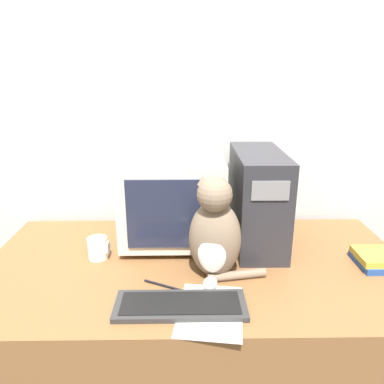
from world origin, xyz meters
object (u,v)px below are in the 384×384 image
object	(u,v)px
crt_monitor	(173,199)
pen	(162,285)
computer_tower	(257,199)
keyboard	(181,305)
mug	(98,248)
cat	(215,234)
book_stack	(375,259)

from	to	relation	value
crt_monitor	pen	distance (m)	0.44
computer_tower	keyboard	distance (m)	0.63
computer_tower	pen	world-z (taller)	computer_tower
mug	keyboard	bearing A→B (deg)	-45.31
cat	pen	bearing A→B (deg)	-147.01
pen	cat	bearing A→B (deg)	20.11
computer_tower	book_stack	size ratio (longest dim) A/B	2.73
book_stack	keyboard	bearing A→B (deg)	-160.77
keyboard	cat	distance (m)	0.29
book_stack	pen	xyz separation A→B (m)	(-0.86, -0.14, -0.02)
keyboard	cat	xyz separation A→B (m)	(0.13, 0.20, 0.17)
cat	pen	world-z (taller)	cat
computer_tower	mug	distance (m)	0.72
keyboard	book_stack	world-z (taller)	book_stack
cat	computer_tower	bearing A→B (deg)	67.02
cat	crt_monitor	bearing A→B (deg)	130.77
pen	keyboard	bearing A→B (deg)	-62.41
cat	book_stack	world-z (taller)	cat
crt_monitor	keyboard	world-z (taller)	crt_monitor
crt_monitor	keyboard	bearing A→B (deg)	-85.64
pen	mug	world-z (taller)	mug
book_stack	pen	size ratio (longest dim) A/B	1.23
crt_monitor	computer_tower	world-z (taller)	computer_tower
book_stack	pen	world-z (taller)	book_stack
crt_monitor	book_stack	world-z (taller)	crt_monitor
cat	book_stack	size ratio (longest dim) A/B	2.33
crt_monitor	cat	bearing A→B (deg)	-62.11
computer_tower	mug	xyz separation A→B (m)	(-0.69, -0.14, -0.17)
crt_monitor	pen	bearing A→B (deg)	-94.24
pen	mug	bearing A→B (deg)	141.64
cat	mug	xyz separation A→B (m)	(-0.48, 0.15, -0.13)
cat	book_stack	distance (m)	0.68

